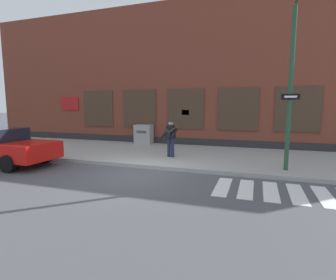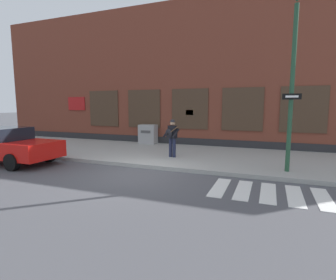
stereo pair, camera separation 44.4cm
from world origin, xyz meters
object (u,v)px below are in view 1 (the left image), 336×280
busker (170,136)px  utility_box (144,134)px  red_car (2,146)px  traffic_light (300,50)px

busker → utility_box: size_ratio=1.47×
red_car → busker: busker is taller
traffic_light → utility_box: 9.93m
red_car → traffic_light: bearing=5.7°
traffic_light → utility_box: (-7.61, 5.41, -3.38)m
red_car → traffic_light: (11.10, 1.11, 3.33)m
red_car → busker: bearing=25.8°
red_car → utility_box: 7.40m
busker → traffic_light: traffic_light is taller
busker → red_car: bearing=-154.2°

